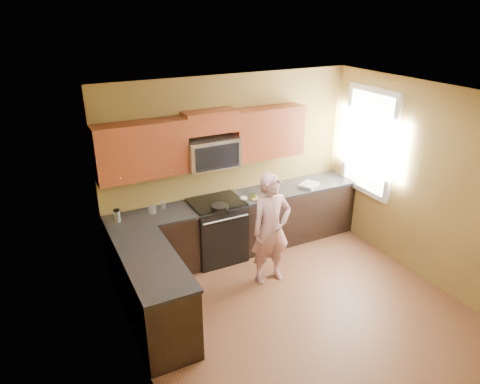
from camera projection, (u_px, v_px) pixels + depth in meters
floor at (300, 312)px, 5.53m from camera, size 4.00×4.00×0.00m
ceiling at (315, 99)px, 4.45m from camera, size 4.00×4.00×0.00m
wall_back at (231, 164)px, 6.63m from camera, size 4.00×0.00×4.00m
wall_front at (457, 321)px, 3.35m from camera, size 4.00×0.00×4.00m
wall_left at (134, 259)px, 4.16m from camera, size 0.00×4.00×4.00m
wall_right at (430, 187)px, 5.82m from camera, size 0.00×4.00×4.00m
cabinet_back_run at (240, 225)px, 6.74m from camera, size 4.00×0.60×0.88m
cabinet_left_run at (154, 295)px, 5.13m from camera, size 0.60×1.60×0.88m
countertop_back at (240, 199)px, 6.55m from camera, size 4.00×0.62×0.04m
countertop_left at (152, 261)px, 4.96m from camera, size 0.62×1.60×0.04m
stove at (217, 230)px, 6.54m from camera, size 0.76×0.65×0.95m
microwave at (212, 166)px, 6.26m from camera, size 0.76×0.40×0.42m
upper_cab_left at (144, 177)px, 5.87m from camera, size 1.22×0.33×0.75m
upper_cab_right at (267, 156)px, 6.68m from camera, size 1.12×0.33×0.75m
upper_cab_over_mw at (210, 121)px, 6.03m from camera, size 0.76×0.33×0.30m
window at (369, 142)px, 6.68m from camera, size 0.06×1.06×1.66m
woman at (271, 229)px, 5.89m from camera, size 0.60×0.41×1.58m
frying_pan at (220, 209)px, 6.12m from camera, size 0.31×0.47×0.06m
butter_tub at (253, 199)px, 6.50m from camera, size 0.12×0.12×0.08m
toast_slice at (255, 199)px, 6.48m from camera, size 0.13×0.13×0.01m
napkin_a at (243, 198)px, 6.44m from camera, size 0.13×0.14×0.06m
napkin_b at (271, 190)px, 6.71m from camera, size 0.16×0.17×0.07m
dish_towel at (309, 185)px, 6.93m from camera, size 0.38×0.35×0.05m
travel_mug at (118, 222)px, 5.82m from camera, size 0.09×0.09×0.18m
glass_a at (151, 210)px, 6.02m from camera, size 0.08×0.08×0.12m
glass_b at (153, 210)px, 6.01m from camera, size 0.08×0.08×0.12m
glass_c at (163, 204)px, 6.18m from camera, size 0.07×0.07×0.12m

